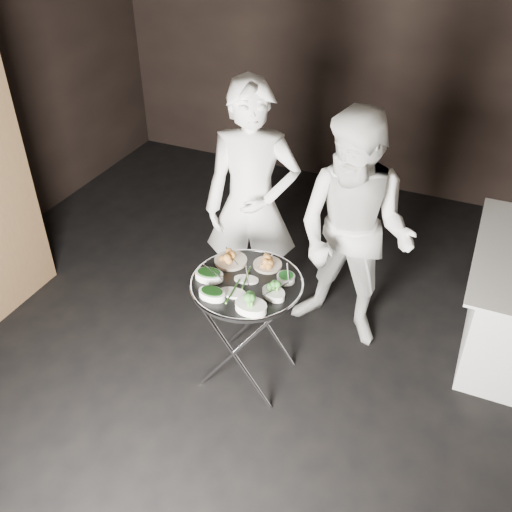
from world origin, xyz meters
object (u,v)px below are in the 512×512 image
at_px(tray_stand, 247,326).
at_px(waiter_right, 354,235).
at_px(serving_tray, 247,284).
at_px(waiter_left, 252,207).

bearing_deg(tray_stand, waiter_right, 55.16).
height_order(tray_stand, serving_tray, serving_tray).
height_order(tray_stand, waiter_left, waiter_left).
relative_size(tray_stand, serving_tray, 1.13).
distance_m(waiter_left, waiter_right, 0.78).
height_order(tray_stand, waiter_right, waiter_right).
bearing_deg(waiter_left, tray_stand, -87.13).
distance_m(serving_tray, waiter_right, 0.87).
relative_size(tray_stand, waiter_right, 0.46).
bearing_deg(waiter_left, waiter_right, -17.81).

